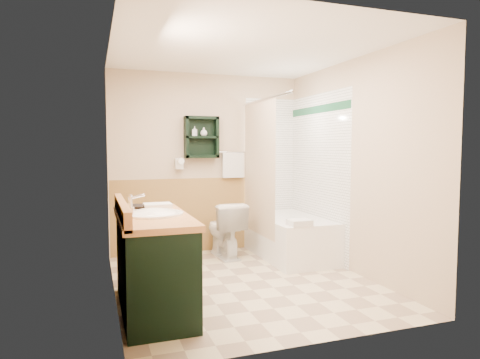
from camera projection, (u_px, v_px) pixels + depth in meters
name	position (u px, v px, depth m)	size (l,w,h in m)	color
floor	(244.00, 282.00, 4.49)	(3.00, 3.00, 0.00)	beige
back_wall	(207.00, 163.00, 5.83)	(2.60, 0.04, 2.40)	beige
left_wall	(110.00, 170.00, 3.97)	(0.04, 3.00, 2.40)	beige
right_wall	(354.00, 166.00, 4.83)	(0.04, 3.00, 2.40)	beige
ceiling	(244.00, 47.00, 4.31)	(2.60, 3.00, 0.04)	white
wainscot_left	(116.00, 244.00, 4.03)	(2.98, 2.98, 1.00)	tan
wainscot_back	(208.00, 214.00, 5.85)	(2.58, 2.58, 1.00)	tan
mirror_frame	(119.00, 137.00, 3.45)	(1.30, 1.30, 1.00)	olive
mirror_glass	(119.00, 137.00, 3.45)	(1.20, 1.20, 0.90)	white
tile_right	(318.00, 176.00, 5.53)	(1.50, 1.50, 2.10)	white
tile_back	(277.00, 173.00, 6.13)	(0.95, 0.95, 2.10)	white
tile_accent	(318.00, 109.00, 5.47)	(1.50, 1.50, 0.10)	#164D30
wall_shelf	(202.00, 137.00, 5.67)	(0.45, 0.15, 0.55)	black
hair_dryer	(179.00, 164.00, 5.62)	(0.10, 0.24, 0.18)	white
towel_bar	(233.00, 152.00, 5.87)	(0.40, 0.06, 0.40)	silver
curtain_rod	(264.00, 99.00, 5.22)	(0.03, 0.03, 1.60)	silver
shower_curtain	(259.00, 168.00, 5.45)	(1.05, 1.05, 1.70)	beige
vanity	(154.00, 263.00, 3.69)	(0.59, 1.32, 0.84)	black
bathtub	(289.00, 236.00, 5.57)	(0.78, 1.50, 0.52)	white
toilet	(224.00, 230.00, 5.53)	(0.40, 0.72, 0.70)	white
counter_towel	(158.00, 205.00, 4.09)	(0.26, 0.20, 0.04)	silver
vanity_book	(128.00, 195.00, 4.08)	(0.18, 0.02, 0.24)	black
tub_towel	(299.00, 223.00, 4.87)	(0.25, 0.21, 0.07)	silver
soap_bottle_a	(195.00, 134.00, 5.63)	(0.06, 0.13, 0.06)	white
soap_bottle_b	(204.00, 133.00, 5.67)	(0.09, 0.12, 0.09)	white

